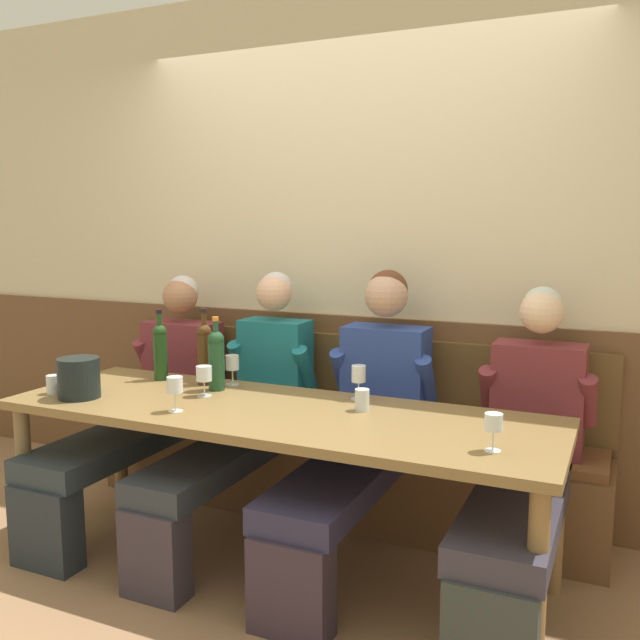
# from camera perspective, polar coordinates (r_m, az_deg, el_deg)

# --- Properties ---
(ground_plane) EXTENTS (6.80, 6.80, 0.02)m
(ground_plane) POSITION_cam_1_polar(r_m,az_deg,el_deg) (3.16, -5.01, -21.38)
(ground_plane) COLOR #916948
(ground_plane) RESTS_ON ground
(room_wall_back) EXTENTS (6.80, 0.08, 2.80)m
(room_wall_back) POSITION_cam_1_polar(r_m,az_deg,el_deg) (3.74, 2.98, 5.92)
(room_wall_back) COLOR beige
(room_wall_back) RESTS_ON ground
(wood_wainscot_panel) EXTENTS (6.80, 0.03, 1.04)m
(wood_wainscot_panel) POSITION_cam_1_polar(r_m,az_deg,el_deg) (3.82, 2.58, -7.40)
(wood_wainscot_panel) COLOR brown
(wood_wainscot_panel) RESTS_ON ground
(wall_bench) EXTENTS (2.73, 0.42, 0.94)m
(wall_bench) POSITION_cam_1_polar(r_m,az_deg,el_deg) (3.71, 1.33, -11.76)
(wall_bench) COLOR brown
(wall_bench) RESTS_ON ground
(dining_table) EXTENTS (2.43, 0.79, 0.75)m
(dining_table) POSITION_cam_1_polar(r_m,az_deg,el_deg) (3.01, -3.81, -8.82)
(dining_table) COLOR brown
(dining_table) RESTS_ON ground
(person_left_seat) EXTENTS (0.53, 1.24, 1.25)m
(person_left_seat) POSITION_cam_1_polar(r_m,az_deg,el_deg) (3.79, -14.41, -6.52)
(person_left_seat) COLOR #232A32
(person_left_seat) RESTS_ON ground
(person_center_right_seat) EXTENTS (0.47, 1.24, 1.28)m
(person_center_right_seat) POSITION_cam_1_polar(r_m,az_deg,el_deg) (3.45, -6.45, -7.46)
(person_center_right_seat) COLOR #342D36
(person_center_right_seat) RESTS_ON ground
(person_center_left_seat) EXTENTS (0.52, 1.25, 1.31)m
(person_center_left_seat) POSITION_cam_1_polar(r_m,az_deg,el_deg) (3.20, 3.53, -8.31)
(person_center_left_seat) COLOR #322732
(person_center_left_seat) RESTS_ON ground
(person_right_seat) EXTENTS (0.51, 1.24, 1.26)m
(person_right_seat) POSITION_cam_1_polar(r_m,az_deg,el_deg) (3.02, 16.83, -10.34)
(person_right_seat) COLOR #2F3533
(person_right_seat) RESTS_ON ground
(ice_bucket) EXTENTS (0.19, 0.19, 0.19)m
(ice_bucket) POSITION_cam_1_polar(r_m,az_deg,el_deg) (3.33, -19.49, -4.58)
(ice_bucket) COLOR black
(ice_bucket) RESTS_ON dining_table
(wine_bottle_green_tall) EXTENTS (0.07, 0.07, 0.36)m
(wine_bottle_green_tall) POSITION_cam_1_polar(r_m,az_deg,el_deg) (3.57, -13.20, -2.43)
(wine_bottle_green_tall) COLOR #1C3E18
(wine_bottle_green_tall) RESTS_ON dining_table
(wine_bottle_amber_mid) EXTENTS (0.07, 0.07, 0.38)m
(wine_bottle_amber_mid) POSITION_cam_1_polar(r_m,az_deg,el_deg) (3.43, -9.62, -2.63)
(wine_bottle_amber_mid) COLOR #442911
(wine_bottle_amber_mid) RESTS_ON dining_table
(wine_bottle_clear_water) EXTENTS (0.08, 0.08, 0.36)m
(wine_bottle_clear_water) POSITION_cam_1_polar(r_m,az_deg,el_deg) (3.31, -8.66, -3.17)
(wine_bottle_clear_water) COLOR #1C4224
(wine_bottle_clear_water) RESTS_ON dining_table
(wine_glass_near_bucket) EXTENTS (0.07, 0.07, 0.15)m
(wine_glass_near_bucket) POSITION_cam_1_polar(r_m,az_deg,el_deg) (3.41, -7.33, -3.63)
(wine_glass_near_bucket) COLOR silver
(wine_glass_near_bucket) RESTS_ON dining_table
(wine_glass_left_end) EXTENTS (0.07, 0.07, 0.16)m
(wine_glass_left_end) POSITION_cam_1_polar(r_m,az_deg,el_deg) (3.11, 3.25, -4.62)
(wine_glass_left_end) COLOR silver
(wine_glass_left_end) RESTS_ON dining_table
(wine_glass_mid_right) EXTENTS (0.06, 0.06, 0.14)m
(wine_glass_mid_right) POSITION_cam_1_polar(r_m,az_deg,el_deg) (2.50, 14.29, -8.44)
(wine_glass_mid_right) COLOR silver
(wine_glass_mid_right) RESTS_ON dining_table
(wine_glass_center_rear) EXTENTS (0.07, 0.07, 0.15)m
(wine_glass_center_rear) POSITION_cam_1_polar(r_m,az_deg,el_deg) (2.97, -12.02, -5.48)
(wine_glass_center_rear) COLOR silver
(wine_glass_center_rear) RESTS_ON dining_table
(wine_glass_right_end) EXTENTS (0.07, 0.07, 0.14)m
(wine_glass_right_end) POSITION_cam_1_polar(r_m,az_deg,el_deg) (3.21, -9.67, -4.57)
(wine_glass_right_end) COLOR silver
(wine_glass_right_end) RESTS_ON dining_table
(water_tumbler_center) EXTENTS (0.06, 0.06, 0.09)m
(water_tumbler_center) POSITION_cam_1_polar(r_m,az_deg,el_deg) (3.45, -21.37, -5.04)
(water_tumbler_center) COLOR silver
(water_tumbler_center) RESTS_ON dining_table
(water_tumbler_left) EXTENTS (0.06, 0.06, 0.09)m
(water_tumbler_left) POSITION_cam_1_polar(r_m,az_deg,el_deg) (2.94, 3.54, -6.67)
(water_tumbler_left) COLOR silver
(water_tumbler_left) RESTS_ON dining_table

